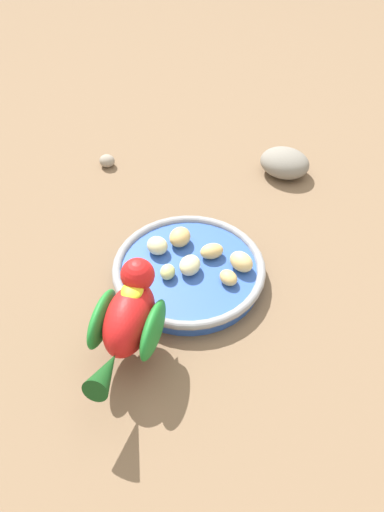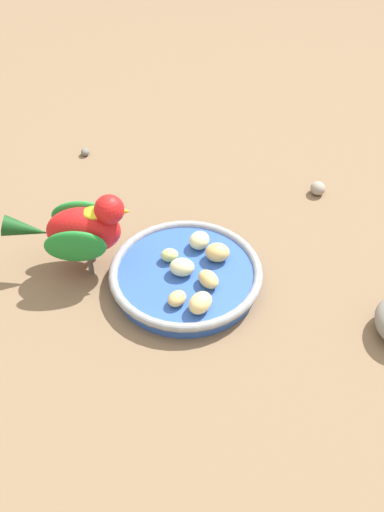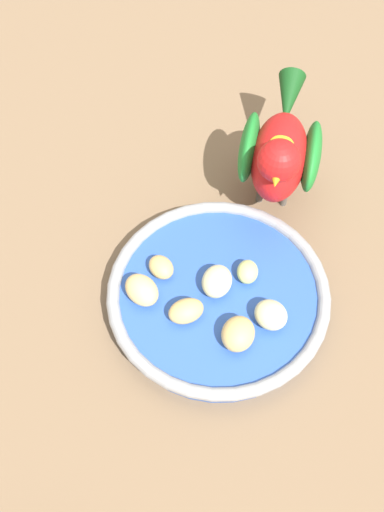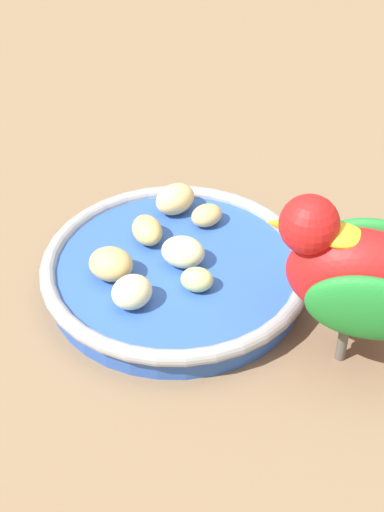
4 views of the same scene
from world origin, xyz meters
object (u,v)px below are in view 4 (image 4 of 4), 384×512
apple_piece_4 (183,251)px  apple_piece_0 (197,280)px  apple_piece_1 (132,292)px  apple_piece_5 (207,215)px  feeding_bowl (176,271)px  parrot (366,272)px  apple_piece_3 (147,230)px  apple_piece_6 (175,199)px  apple_piece_2 (111,265)px

apple_piece_4 → apple_piece_0: bearing=-86.3°
apple_piece_1 → apple_piece_5: apple_piece_1 is taller
feeding_bowl → parrot: 0.17m
parrot → apple_piece_3: bearing=-19.3°
apple_piece_1 → apple_piece_4: size_ratio=0.91×
apple_piece_1 → apple_piece_6: apple_piece_6 is taller
apple_piece_1 → apple_piece_3: 0.08m
apple_piece_0 → parrot: 0.14m
apple_piece_4 → apple_piece_6: 0.08m
apple_piece_5 → parrot: parrot is taller
apple_piece_5 → apple_piece_4: bearing=-126.8°
apple_piece_2 → apple_piece_4: bearing=2.2°
apple_piece_6 → apple_piece_4: bearing=-100.2°
feeding_bowl → apple_piece_6: size_ratio=5.91×
apple_piece_1 → apple_piece_5: 0.12m
feeding_bowl → parrot: (0.12, -0.11, 0.06)m
apple_piece_0 → apple_piece_3: (-0.02, 0.07, 0.00)m
apple_piece_1 → apple_piece_2: bearing=104.2°
feeding_bowl → apple_piece_4: 0.02m
apple_piece_0 → apple_piece_1: bearing=-176.4°
apple_piece_1 → apple_piece_3: size_ratio=0.93×
apple_piece_2 → apple_piece_3: (0.04, 0.04, -0.00)m
apple_piece_1 → apple_piece_0: bearing=3.6°
apple_piece_0 → apple_piece_5: 0.09m
apple_piece_2 → apple_piece_3: size_ratio=1.03×
parrot → apple_piece_2: bearing=-2.9°
apple_piece_0 → parrot: size_ratio=0.15×
apple_piece_5 → apple_piece_3: bearing=-171.2°
apple_piece_3 → apple_piece_5: (0.06, 0.01, -0.00)m
parrot → apple_piece_1: bearing=5.6°
feeding_bowl → apple_piece_2: 0.06m
feeding_bowl → apple_piece_3: bearing=111.2°
parrot → feeding_bowl: bearing=-14.0°
apple_piece_2 → apple_piece_4: size_ratio=1.00×
apple_piece_2 → apple_piece_6: bearing=45.5°
apple_piece_2 → apple_piece_6: size_ratio=0.96×
apple_piece_5 → apple_piece_6: apple_piece_6 is taller
apple_piece_0 → apple_piece_5: (0.03, 0.08, -0.00)m
apple_piece_3 → apple_piece_5: size_ratio=1.22×
apple_piece_3 → apple_piece_6: size_ratio=0.93×
feeding_bowl → apple_piece_0: bearing=-76.1°
apple_piece_0 → apple_piece_6: bearing=84.3°
feeding_bowl → apple_piece_2: bearing=-178.7°
feeding_bowl → apple_piece_6: 0.08m
feeding_bowl → apple_piece_6: apple_piece_6 is taller
feeding_bowl → apple_piece_5: (0.04, 0.05, 0.02)m
apple_piece_6 → parrot: 0.21m
apple_piece_1 → parrot: (0.16, -0.07, 0.04)m
apple_piece_4 → parrot: bearing=-45.2°
feeding_bowl → apple_piece_0: 0.04m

